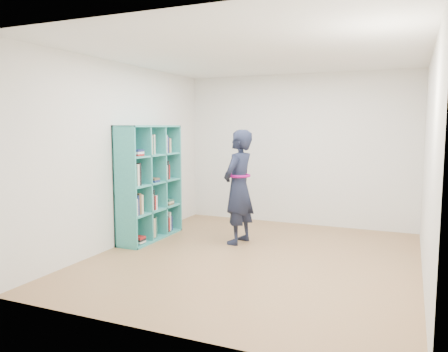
% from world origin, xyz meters
% --- Properties ---
extents(floor, '(4.50, 4.50, 0.00)m').
position_xyz_m(floor, '(0.00, 0.00, 0.00)').
color(floor, '#9A6F46').
rests_on(floor, ground).
extents(ceiling, '(4.50, 4.50, 0.00)m').
position_xyz_m(ceiling, '(0.00, 0.00, 2.60)').
color(ceiling, white).
rests_on(ceiling, wall_back).
extents(wall_left, '(0.02, 4.50, 2.60)m').
position_xyz_m(wall_left, '(-2.00, 0.00, 1.30)').
color(wall_left, white).
rests_on(wall_left, floor).
extents(wall_right, '(0.02, 4.50, 2.60)m').
position_xyz_m(wall_right, '(2.00, 0.00, 1.30)').
color(wall_right, white).
rests_on(wall_right, floor).
extents(wall_back, '(4.00, 0.02, 2.60)m').
position_xyz_m(wall_back, '(0.00, 2.25, 1.30)').
color(wall_back, white).
rests_on(wall_back, floor).
extents(wall_front, '(4.00, 0.02, 2.60)m').
position_xyz_m(wall_front, '(0.00, -2.25, 1.30)').
color(wall_front, white).
rests_on(wall_front, floor).
extents(bookshelf, '(0.38, 1.29, 1.73)m').
position_xyz_m(bookshelf, '(-1.83, 0.35, 0.84)').
color(bookshelf, teal).
rests_on(bookshelf, floor).
extents(person, '(0.48, 0.66, 1.66)m').
position_xyz_m(person, '(-0.47, 0.64, 0.83)').
color(person, black).
rests_on(person, floor).
extents(smartphone, '(0.02, 0.09, 0.14)m').
position_xyz_m(smartphone, '(-0.61, 0.74, 0.94)').
color(smartphone, silver).
rests_on(smartphone, person).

